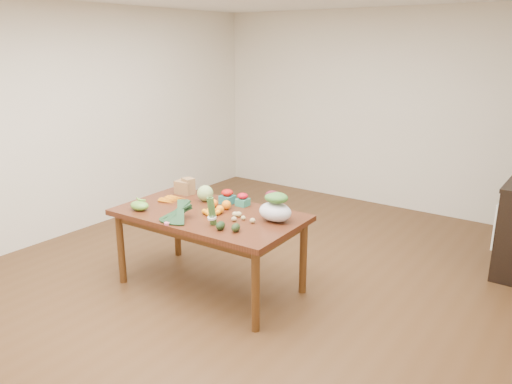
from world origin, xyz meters
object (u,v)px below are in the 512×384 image
Objects in this scene: cabbage at (205,193)px; asparagus_bundle at (212,211)px; salad_bag at (275,208)px; dining_table at (210,250)px; paper_bag at (184,186)px; kale_bunch at (175,213)px; mandarin_cluster at (211,210)px.

asparagus_bundle reaches higher than cabbage.
dining_table is at bearing -164.87° from salad_bag.
paper_bag reaches higher than dining_table.
salad_bag is (0.70, 0.52, 0.04)m from kale_bunch.
cabbage is (0.34, -0.06, -0.00)m from paper_bag.
salad_bag is (0.61, 0.17, 0.49)m from dining_table.
cabbage is 0.41m from mandarin_cluster.
cabbage is at bearing 174.87° from salad_bag.
kale_bunch is (0.51, -0.66, -0.00)m from paper_bag.
salad_bag is at bearing 44.44° from asparagus_bundle.
kale_bunch is 1.60× the size of asparagus_bundle.
asparagus_bundle is at bearing 18.25° from kale_bunch.
salad_bag is at bearing -6.67° from paper_bag.
salad_bag reaches higher than kale_bunch.
dining_table is 9.49× the size of mandarin_cluster.
dining_table is at bearing 74.37° from kale_bunch.
dining_table is 10.80× the size of cabbage.
kale_bunch is 0.34m from asparagus_bundle.
mandarin_cluster is (0.65, -0.34, -0.04)m from paper_bag.
asparagus_bundle reaches higher than dining_table.
kale_bunch reaches higher than mandarin_cluster.
mandarin_cluster is at bearing -41.65° from cabbage.
asparagus_bundle reaches higher than mandarin_cluster.
mandarin_cluster is 0.60× the size of salad_bag.
kale_bunch is at bearing -161.75° from asparagus_bundle.
dining_table is 7.32× the size of paper_bag.
kale_bunch is (0.17, -0.59, 0.00)m from cabbage.
dining_table is 0.80m from salad_bag.
mandarin_cluster is 0.60m from salad_bag.
mandarin_cluster is 0.29m from asparagus_bundle.
paper_bag is at bearing 169.43° from cabbage.
salad_bag is at bearing 19.13° from mandarin_cluster.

